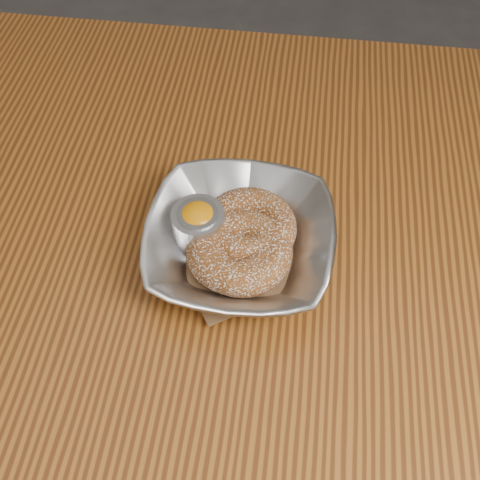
# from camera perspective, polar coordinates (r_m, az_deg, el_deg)

# --- Properties ---
(ground_plane) EXTENTS (4.00, 4.00, 0.00)m
(ground_plane) POSITION_cam_1_polar(r_m,az_deg,el_deg) (1.35, -0.64, -18.32)
(ground_plane) COLOR #565659
(ground_plane) RESTS_ON ground
(table) EXTENTS (1.20, 0.80, 0.75)m
(table) POSITION_cam_1_polar(r_m,az_deg,el_deg) (0.75, -1.10, -3.41)
(table) COLOR brown
(table) RESTS_ON ground_plane
(serving_bowl) EXTENTS (0.21, 0.21, 0.05)m
(serving_bowl) POSITION_cam_1_polar(r_m,az_deg,el_deg) (0.63, 0.00, -0.22)
(serving_bowl) COLOR #B4B6BB
(serving_bowl) RESTS_ON table
(parchment) EXTENTS (0.20, 0.20, 0.00)m
(parchment) POSITION_cam_1_polar(r_m,az_deg,el_deg) (0.64, 0.00, -1.09)
(parchment) COLOR brown
(parchment) RESTS_ON table
(donut_back) EXTENTS (0.14, 0.14, 0.04)m
(donut_back) POSITION_cam_1_polar(r_m,az_deg,el_deg) (0.64, 0.90, 1.28)
(donut_back) COLOR brown
(donut_back) RESTS_ON parchment
(donut_front) EXTENTS (0.12, 0.12, 0.04)m
(donut_front) POSITION_cam_1_polar(r_m,az_deg,el_deg) (0.62, 0.24, -1.27)
(donut_front) COLOR brown
(donut_front) RESTS_ON parchment
(donut_extra) EXTENTS (0.12, 0.12, 0.04)m
(donut_extra) POSITION_cam_1_polar(r_m,az_deg,el_deg) (0.62, -0.53, -1.08)
(donut_extra) COLOR brown
(donut_extra) RESTS_ON parchment
(ramekin) EXTENTS (0.06, 0.06, 0.06)m
(ramekin) POSITION_cam_1_polar(r_m,az_deg,el_deg) (0.63, -4.22, 1.52)
(ramekin) COLOR #B4B6BB
(ramekin) RESTS_ON table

